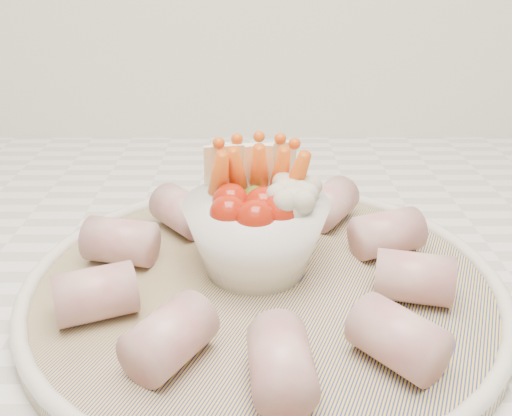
{
  "coord_description": "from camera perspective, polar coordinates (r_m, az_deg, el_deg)",
  "views": [
    {
      "loc": [
        0.06,
        0.96,
        1.18
      ],
      "look_at": [
        0.07,
        1.36,
        0.99
      ],
      "focal_mm": 40.0,
      "sensor_mm": 36.0,
      "label": 1
    }
  ],
  "objects": [
    {
      "name": "serving_platter",
      "position": [
        0.46,
        0.73,
        -7.6
      ],
      "size": [
        0.49,
        0.49,
        0.02
      ],
      "color": "navy",
      "rests_on": "kitchen_counter"
    },
    {
      "name": "veggie_bowl",
      "position": [
        0.45,
        0.24,
        -1.57
      ],
      "size": [
        0.11,
        0.11,
        0.1
      ],
      "color": "white",
      "rests_on": "serving_platter"
    },
    {
      "name": "cured_meat_rolls",
      "position": [
        0.45,
        0.65,
        -5.12
      ],
      "size": [
        0.29,
        0.31,
        0.04
      ],
      "color": "#AC4F56",
      "rests_on": "serving_platter"
    }
  ]
}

